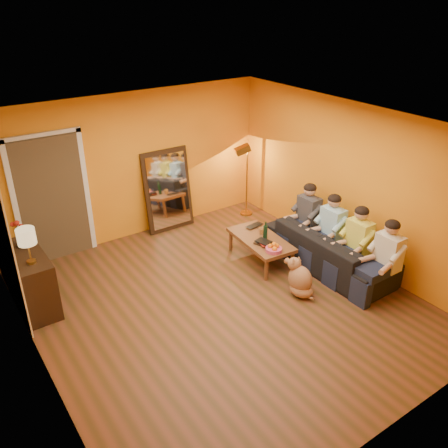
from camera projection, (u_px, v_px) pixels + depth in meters
room_shell at (209, 215)px, 6.58m from camera, size 5.00×5.50×2.60m
doorway_recess at (50, 197)px, 7.74m from camera, size 1.06×0.30×2.10m
door_jamb_left at (15, 208)px, 7.36m from camera, size 0.08×0.06×2.20m
door_jamb_right at (87, 192)px, 7.94m from camera, size 0.08×0.06×2.20m
door_header at (41, 135)px, 7.17m from camera, size 1.22×0.06×0.08m
mirror_frame at (168, 190)px, 8.76m from camera, size 0.92×0.27×1.51m
mirror_glass at (169, 191)px, 8.73m from camera, size 0.78×0.21×1.35m
sideboard at (32, 279)px, 6.71m from camera, size 0.44×1.18×0.85m
table_lamp at (28, 246)px, 6.18m from camera, size 0.24×0.24×0.51m
sofa at (329, 249)px, 7.68m from camera, size 2.23×0.87×0.65m
coffee_table at (260, 249)px, 7.90m from camera, size 0.73×1.27×0.42m
floor_lamp at (247, 181)px, 9.29m from camera, size 0.37×0.33×1.44m
dog at (300, 277)px, 6.99m from camera, size 0.48×0.59×0.60m
person_far_left at (388, 258)px, 6.88m from camera, size 0.70×0.44×1.22m
person_mid_left at (358, 243)px, 7.28m from camera, size 0.70×0.44×1.22m
person_mid_right at (332, 229)px, 7.69m from camera, size 0.70×0.44×1.22m
person_far_right at (308, 217)px, 8.09m from camera, size 0.70×0.44×1.22m
fruit_bowl at (274, 247)px, 7.39m from camera, size 0.26×0.26×0.16m
wine_bottle at (265, 230)px, 7.73m from camera, size 0.07×0.07×0.31m
tumbler at (262, 231)px, 7.93m from camera, size 0.13×0.13×0.10m
laptop at (256, 227)px, 8.15m from camera, size 0.35×0.25×0.03m
book_lower at (260, 246)px, 7.56m from camera, size 0.27×0.31×0.02m
book_mid at (260, 244)px, 7.57m from camera, size 0.20×0.25×0.02m
book_upper at (260, 244)px, 7.54m from camera, size 0.23×0.28×0.02m
vase at (20, 240)px, 6.66m from camera, size 0.18×0.18×0.19m
flowers at (17, 225)px, 6.55m from camera, size 0.17×0.17×0.42m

